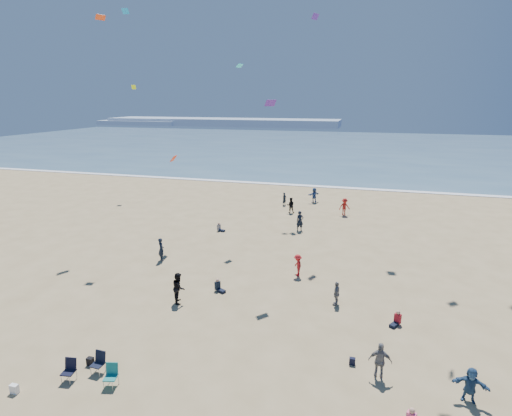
# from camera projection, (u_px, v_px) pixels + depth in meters

# --- Properties ---
(ocean) EXTENTS (220.00, 100.00, 0.06)m
(ocean) POSITION_uv_depth(u_px,v_px,m) (338.00, 147.00, 103.54)
(ocean) COLOR #476B84
(ocean) RESTS_ON ground
(surf_line) EXTENTS (220.00, 1.20, 0.08)m
(surf_line) POSITION_uv_depth(u_px,v_px,m) (312.00, 186.00, 57.07)
(surf_line) COLOR white
(surf_line) RESTS_ON ground
(headland_far) EXTENTS (110.00, 20.00, 3.20)m
(headland_far) POSITION_uv_depth(u_px,v_px,m) (222.00, 122.00, 188.33)
(headland_far) COLOR #7A8EA8
(headland_far) RESTS_ON ground
(headland_near) EXTENTS (40.00, 14.00, 2.00)m
(headland_near) POSITION_uv_depth(u_px,v_px,m) (141.00, 123.00, 194.19)
(headland_near) COLOR #7A8EA8
(headland_near) RESTS_ON ground
(standing_flyers) EXTENTS (36.50, 40.47, 1.91)m
(standing_flyers) POSITION_uv_depth(u_px,v_px,m) (304.00, 256.00, 29.46)
(standing_flyers) COLOR slate
(standing_flyers) RESTS_ON ground
(seated_group) EXTENTS (16.23, 23.86, 0.84)m
(seated_group) POSITION_uv_depth(u_px,v_px,m) (294.00, 311.00, 22.72)
(seated_group) COLOR white
(seated_group) RESTS_ON ground
(chair_cluster) EXTENTS (2.70, 1.45, 1.00)m
(chair_cluster) POSITION_uv_depth(u_px,v_px,m) (92.00, 370.00, 17.60)
(chair_cluster) COLOR black
(chair_cluster) RESTS_ON ground
(white_tote) EXTENTS (0.35, 0.20, 0.40)m
(white_tote) POSITION_uv_depth(u_px,v_px,m) (14.00, 389.00, 16.90)
(white_tote) COLOR white
(white_tote) RESTS_ON ground
(black_backpack) EXTENTS (0.30, 0.22, 0.38)m
(black_backpack) POSITION_uv_depth(u_px,v_px,m) (90.00, 361.00, 18.69)
(black_backpack) COLOR black
(black_backpack) RESTS_ON ground
(navy_bag) EXTENTS (0.28, 0.18, 0.34)m
(navy_bag) POSITION_uv_depth(u_px,v_px,m) (352.00, 361.00, 18.73)
(navy_bag) COLOR black
(navy_bag) RESTS_ON ground
(kites_aloft) EXTENTS (42.39, 43.57, 28.30)m
(kites_aloft) POSITION_uv_depth(u_px,v_px,m) (411.00, 32.00, 21.24)
(kites_aloft) COLOR green
(kites_aloft) RESTS_ON ground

